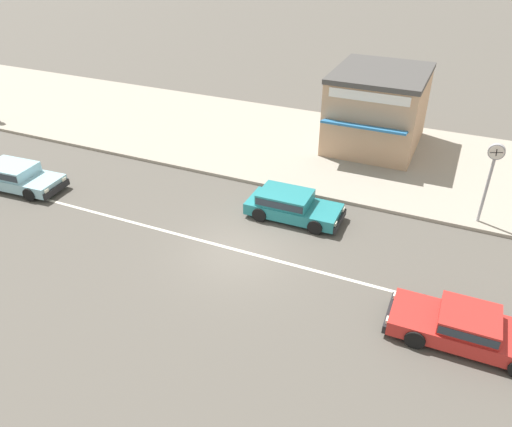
{
  "coord_description": "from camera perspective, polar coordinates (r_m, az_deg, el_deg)",
  "views": [
    {
      "loc": [
        6.74,
        -13.58,
        10.95
      ],
      "look_at": [
        0.02,
        1.49,
        0.8
      ],
      "focal_mm": 35.0,
      "sensor_mm": 36.0,
      "label": 1
    }
  ],
  "objects": [
    {
      "name": "ground_plane",
      "position": [
        18.7,
        -1.92,
        -4.26
      ],
      "size": [
        160.0,
        160.0,
        0.0
      ],
      "primitive_type": "plane",
      "color": "#544F47"
    },
    {
      "name": "lane_centre_stripe",
      "position": [
        18.7,
        -1.92,
        -4.26
      ],
      "size": [
        50.4,
        0.14,
        0.01
      ],
      "primitive_type": "cube",
      "color": "silver",
      "rests_on": "ground"
    },
    {
      "name": "street_clock",
      "position": [
        20.94,
        25.43,
        4.99
      ],
      "size": [
        0.61,
        0.22,
        3.36
      ],
      "color": "#9E9EA3",
      "rests_on": "kerb_strip"
    },
    {
      "name": "shopfront_mid_block",
      "position": [
        26.92,
        13.69,
        11.57
      ],
      "size": [
        4.53,
        6.06,
        3.93
      ],
      "color": "tan",
      "rests_on": "kerb_strip"
    },
    {
      "name": "hatchback_pale_blue_1",
      "position": [
        25.08,
        -25.66,
        3.91
      ],
      "size": [
        4.09,
        1.97,
        1.1
      ],
      "color": "#93C6D6",
      "rests_on": "ground"
    },
    {
      "name": "hatchback_teal_3",
      "position": [
        20.43,
        3.98,
        1.05
      ],
      "size": [
        3.93,
        1.84,
        1.1
      ],
      "color": "teal",
      "rests_on": "ground"
    },
    {
      "name": "kerb_strip",
      "position": [
        26.8,
        7.42,
        7.39
      ],
      "size": [
        68.0,
        10.0,
        0.15
      ],
      "primitive_type": "cube",
      "color": "#9E9384",
      "rests_on": "ground"
    },
    {
      "name": "sedan_red_4",
      "position": [
        16.09,
        23.05,
        -11.89
      ],
      "size": [
        4.58,
        1.88,
        1.06
      ],
      "color": "red",
      "rests_on": "ground"
    }
  ]
}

